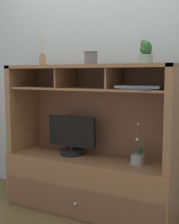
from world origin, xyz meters
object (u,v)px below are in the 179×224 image
object	(u,v)px
media_console	(90,166)
diffuser_bottle	(42,60)
magazine_stack_left	(141,87)
ceramic_vase	(91,58)
potted_succulent	(146,53)
tv_monitor	(72,139)
potted_orchid	(138,159)

from	to	relation	value
media_console	diffuser_bottle	world-z (taller)	diffuser_bottle
magazine_stack_left	ceramic_vase	xyz separation A→B (m)	(-0.51, 0.10, 0.25)
potted_succulent	ceramic_vase	world-z (taller)	potted_succulent
tv_monitor	potted_orchid	bearing A→B (deg)	0.72
potted_succulent	ceramic_vase	bearing A→B (deg)	178.19
potted_orchid	magazine_stack_left	size ratio (longest dim) A/B	0.96
magazine_stack_left	potted_succulent	bearing A→B (deg)	82.88
magazine_stack_left	diffuser_bottle	bearing A→B (deg)	176.07
media_console	magazine_stack_left	distance (m)	0.92
tv_monitor	magazine_stack_left	world-z (taller)	magazine_stack_left
potted_succulent	ceramic_vase	distance (m)	0.52
media_console	potted_orchid	size ratio (longest dim) A/B	4.49
potted_orchid	diffuser_bottle	distance (m)	1.32
diffuser_bottle	potted_succulent	size ratio (longest dim) A/B	1.47
diffuser_bottle	magazine_stack_left	bearing A→B (deg)	-3.93
media_console	potted_orchid	world-z (taller)	media_console
potted_orchid	ceramic_vase	xyz separation A→B (m)	(-0.47, 0.00, 0.88)
potted_orchid	ceramic_vase	world-z (taller)	ceramic_vase
media_console	tv_monitor	distance (m)	0.32
magazine_stack_left	ceramic_vase	size ratio (longest dim) A/B	2.97
magazine_stack_left	ceramic_vase	distance (m)	0.58
potted_orchid	potted_succulent	world-z (taller)	potted_succulent
tv_monitor	diffuser_bottle	size ratio (longest dim) A/B	1.69
tv_monitor	potted_orchid	xyz separation A→B (m)	(0.67, 0.01, -0.11)
potted_orchid	diffuser_bottle	world-z (taller)	diffuser_bottle
magazine_stack_left	potted_succulent	world-z (taller)	potted_succulent
magazine_stack_left	potted_succulent	size ratio (longest dim) A/B	1.85
tv_monitor	potted_succulent	xyz separation A→B (m)	(0.73, -0.00, 0.79)
potted_orchid	potted_succulent	distance (m)	0.91
media_console	diffuser_bottle	size ratio (longest dim) A/B	5.45
diffuser_bottle	potted_succulent	xyz separation A→B (m)	(1.05, 0.01, 0.03)
potted_succulent	potted_orchid	bearing A→B (deg)	168.36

